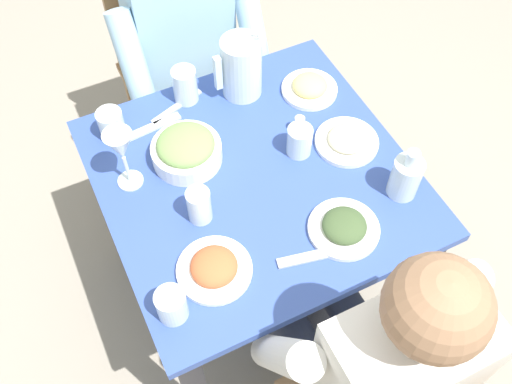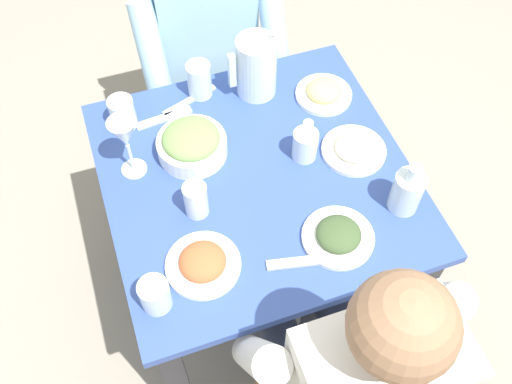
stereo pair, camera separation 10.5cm
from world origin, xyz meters
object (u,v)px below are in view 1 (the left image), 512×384
Objects in this scene: water_glass_near_left at (299,141)px; oil_carafe at (405,179)px; plate_beans at (347,140)px; plate_dolmas at (344,227)px; diner_near at (193,65)px; chair_near at (175,60)px; water_pitcher at (241,67)px; plate_rice_curry at (214,268)px; wine_glass at (121,149)px; plate_fries at (310,87)px; water_glass_near_right at (199,205)px; water_glass_far_right at (112,125)px; dining_table at (255,201)px; salt_shaker at (299,124)px; water_glass_center at (172,305)px; diner_far at (366,350)px; salad_bowl at (186,149)px; water_glass_by_pitcher at (185,85)px.

water_glass_near_left is 0.56× the size of oil_carafe.
plate_dolmas is at bearing 57.47° from plate_beans.
chair_near is at bearing -90.00° from diner_near.
chair_near is at bearing -80.78° from water_pitcher.
plate_rice_curry is at bearing 58.62° from water_pitcher.
diner_near is 6.09× the size of wine_glass.
oil_carafe is at bearing 95.38° from plate_fries.
water_glass_near_right is at bearing 74.81° from chair_near.
water_glass_far_right is (0.59, -0.09, 0.03)m from plate_fries.
oil_carafe reaches higher than dining_table.
chair_near reaches higher than dining_table.
salt_shaker is (-0.18, -0.09, 0.16)m from dining_table.
plate_dolmas reaches higher than plate_beans.
water_glass_far_right reaches higher than water_glass_center.
water_glass_near_left is (-0.12, -0.56, 0.11)m from diner_far.
plate_dolmas is at bearing 85.87° from water_glass_near_left.
salad_bowl is at bearing 66.55° from diner_near.
plate_beans is at bearing -115.67° from diner_far.
salad_bowl is at bearing 34.85° from water_pitcher.
water_pitcher is (-0.07, 0.24, 0.16)m from diner_near.
plate_beans reaches higher than dining_table.
chair_near reaches higher than water_glass_far_right.
diner_far is 0.59m from plate_beans.
diner_far is (0.00, 1.28, 0.15)m from chair_near.
water_glass_far_right is 0.38m from water_glass_near_right.
chair_near is 8.05× the size of water_glass_by_pitcher.
salt_shaker reaches higher than plate_beans.
chair_near is 1.04m from plate_dolmas.
water_glass_center is at bearing 4.99° from oil_carafe.
dining_table is 0.92× the size of chair_near.
water_glass_near_right reaches higher than plate_beans.
plate_rice_curry is at bearing 0.16° from oil_carafe.
plate_rice_curry is at bearing 71.85° from diner_near.
water_glass_center reaches higher than dining_table.
oil_carafe is at bearing 143.37° from salad_bowl.
chair_near is 0.78m from water_glass_near_left.
salad_bowl is 1.04× the size of plate_rice_curry.
water_glass_near_right is 0.54m from oil_carafe.
diner_far reaches higher than water_pitcher.
plate_rice_curry is (0.25, -0.32, 0.08)m from diner_far.
water_glass_center is 0.27m from water_glass_near_right.
water_glass_near_left is (-0.29, 0.11, 0.00)m from salad_bowl.
dining_table is 7.42× the size of water_glass_by_pitcher.
dining_table is 0.27m from water_glass_near_right.
water_glass_center is at bearing 85.53° from water_glass_far_right.
oil_carafe reaches higher than water_glass_by_pitcher.
water_pitcher is 1.05× the size of plate_beans.
plate_dolmas is (-0.09, 1.01, 0.23)m from chair_near.
water_glass_by_pitcher is (0.09, 0.19, 0.12)m from diner_near.
diner_far is 12.46× the size of water_glass_far_right.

